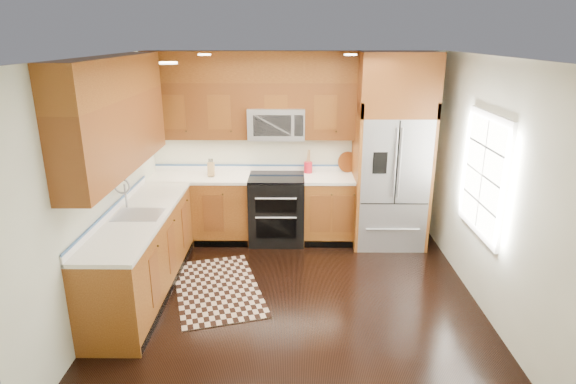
{
  "coord_description": "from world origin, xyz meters",
  "views": [
    {
      "loc": [
        -0.03,
        -4.66,
        2.8
      ],
      "look_at": [
        -0.08,
        0.6,
        1.07
      ],
      "focal_mm": 30.0,
      "sensor_mm": 36.0,
      "label": 1
    }
  ],
  "objects_px": {
    "range": "(277,209)",
    "rug": "(218,288)",
    "utensil_crock": "(308,165)",
    "refrigerator": "(392,152)",
    "knife_block": "(211,169)"
  },
  "relations": [
    {
      "from": "range",
      "to": "rug",
      "type": "bearing_deg",
      "value": -114.79
    },
    {
      "from": "rug",
      "to": "utensil_crock",
      "type": "relative_size",
      "value": 4.67
    },
    {
      "from": "refrigerator",
      "to": "rug",
      "type": "distance_m",
      "value": 2.89
    },
    {
      "from": "refrigerator",
      "to": "range",
      "type": "bearing_deg",
      "value": 178.6
    },
    {
      "from": "range",
      "to": "refrigerator",
      "type": "distance_m",
      "value": 1.76
    },
    {
      "from": "refrigerator",
      "to": "knife_block",
      "type": "height_order",
      "value": "refrigerator"
    },
    {
      "from": "range",
      "to": "utensil_crock",
      "type": "height_order",
      "value": "utensil_crock"
    },
    {
      "from": "range",
      "to": "rug",
      "type": "distance_m",
      "value": 1.61
    },
    {
      "from": "range",
      "to": "knife_block",
      "type": "xyz_separation_m",
      "value": [
        -0.9,
        0.04,
        0.57
      ]
    },
    {
      "from": "utensil_crock",
      "to": "range",
      "type": "bearing_deg",
      "value": -153.59
    },
    {
      "from": "knife_block",
      "to": "utensil_crock",
      "type": "bearing_deg",
      "value": 7.52
    },
    {
      "from": "rug",
      "to": "utensil_crock",
      "type": "distance_m",
      "value": 2.21
    },
    {
      "from": "refrigerator",
      "to": "utensil_crock",
      "type": "height_order",
      "value": "refrigerator"
    },
    {
      "from": "refrigerator",
      "to": "knife_block",
      "type": "distance_m",
      "value": 2.47
    },
    {
      "from": "range",
      "to": "rug",
      "type": "relative_size",
      "value": 0.62
    }
  ]
}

